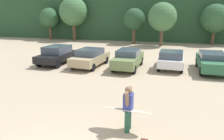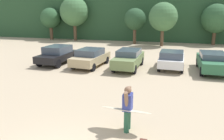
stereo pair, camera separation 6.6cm
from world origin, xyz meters
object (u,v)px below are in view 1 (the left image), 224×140
(parked_car_white, at_px, (171,59))
(surfboard_cream, at_px, (126,110))
(parked_car_olive_green, at_px, (128,58))
(parked_car_forest_green, at_px, (212,61))
(parked_car_black, at_px, (57,54))
(parked_car_tan, at_px, (90,57))
(person_adult, at_px, (128,106))

(parked_car_white, distance_m, surfboard_cream, 10.35)
(parked_car_olive_green, height_order, parked_car_forest_green, parked_car_olive_green)
(parked_car_black, height_order, parked_car_tan, parked_car_black)
(parked_car_black, relative_size, parked_car_forest_green, 0.95)
(parked_car_black, height_order, parked_car_forest_green, parked_car_black)
(parked_car_tan, height_order, surfboard_cream, parked_car_tan)
(parked_car_forest_green, relative_size, person_adult, 2.54)
(parked_car_forest_green, distance_m, person_adult, 10.98)
(parked_car_forest_green, relative_size, surfboard_cream, 2.24)
(parked_car_black, distance_m, parked_car_olive_green, 6.20)
(parked_car_tan, bearing_deg, parked_car_white, -76.61)
(surfboard_cream, bearing_deg, person_adult, -175.22)
(parked_car_olive_green, bearing_deg, parked_car_tan, 94.90)
(parked_car_white, height_order, surfboard_cream, parked_car_white)
(parked_car_olive_green, xyz_separation_m, parked_car_white, (3.27, 0.74, -0.02))
(person_adult, bearing_deg, parked_car_forest_green, -112.42)
(parked_car_white, bearing_deg, surfboard_cream, 173.63)
(surfboard_cream, bearing_deg, parked_car_forest_green, -109.10)
(parked_car_black, xyz_separation_m, surfboard_cream, (7.90, -9.53, 0.02))
(parked_car_olive_green, distance_m, parked_car_white, 3.35)
(parked_car_black, relative_size, parked_car_olive_green, 0.94)
(person_adult, bearing_deg, parked_car_tan, -61.07)
(parked_car_tan, distance_m, person_adult, 10.55)
(parked_car_tan, xyz_separation_m, parked_car_white, (6.39, 0.89, 0.02))
(parked_car_olive_green, relative_size, surfboard_cream, 2.25)
(parked_car_tan, xyz_separation_m, surfboard_cream, (4.83, -9.34, 0.08))
(parked_car_olive_green, height_order, person_adult, person_adult)
(parked_car_black, bearing_deg, person_adult, -136.81)
(parked_car_white, xyz_separation_m, person_adult, (-1.50, -10.23, 0.22))
(parked_car_olive_green, distance_m, person_adult, 9.65)
(parked_car_black, xyz_separation_m, parked_car_forest_green, (12.38, 0.52, -0.03))
(parked_car_forest_green, bearing_deg, parked_car_tan, 94.60)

